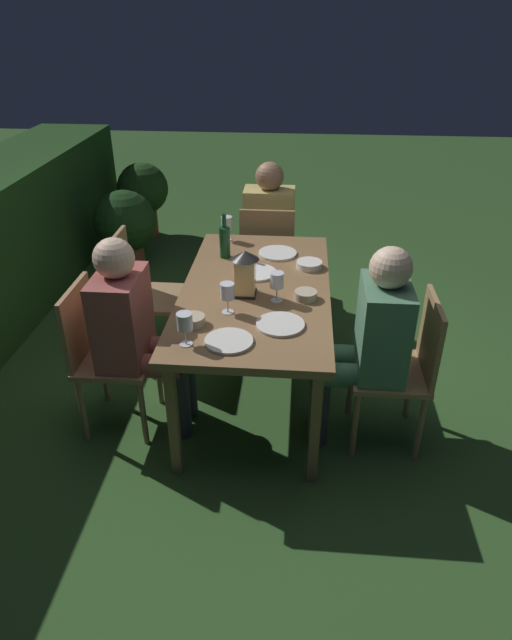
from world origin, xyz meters
TOP-DOWN VIEW (x-y plane):
  - ground_plane at (0.00, 0.00)m, footprint 16.00×16.00m
  - dining_table at (0.00, 0.00)m, footprint 1.63×0.85m
  - chair_side_left_a at (-0.37, -0.82)m, footprint 0.42×0.40m
  - person_in_green at (-0.37, -0.62)m, footprint 0.38×0.47m
  - chair_side_right_a at (-0.37, 0.82)m, footprint 0.42×0.40m
  - person_in_rust at (-0.37, 0.62)m, footprint 0.38×0.47m
  - chair_head_far at (1.06, 0.00)m, footprint 0.40×0.42m
  - person_in_mustard at (1.26, 0.00)m, footprint 0.48×0.38m
  - chair_side_right_b at (0.37, 0.82)m, footprint 0.42×0.40m
  - lantern_centerpiece at (-0.10, 0.05)m, footprint 0.15×0.15m
  - green_bottle_on_table at (0.42, 0.23)m, footprint 0.07×0.07m
  - wine_glass_a at (0.71, 0.26)m, footprint 0.08×0.08m
  - wine_glass_b at (-0.31, 0.12)m, footprint 0.08×0.08m
  - wine_glass_c at (-0.16, -0.13)m, footprint 0.08×0.08m
  - wine_glass_d at (-0.64, 0.28)m, footprint 0.08×0.08m
  - plate_a at (-0.42, -0.16)m, footprint 0.25×0.25m
  - plate_b at (0.18, 0.02)m, footprint 0.25×0.25m
  - plate_c at (0.49, -0.10)m, footprint 0.25×0.25m
  - plate_d at (-0.60, 0.08)m, footprint 0.24×0.24m
  - bowl_olives at (0.30, -0.31)m, footprint 0.16×0.16m
  - bowl_bread at (-0.12, -0.29)m, footprint 0.13×0.13m
  - bowl_salad at (-0.45, 0.28)m, footprint 0.12×0.12m
  - potted_plant_by_hedge at (1.73, 1.32)m, footprint 0.55×0.55m
  - potted_plant_corner at (2.61, 1.38)m, footprint 0.52×0.52m

SIDE VIEW (x-z plane):
  - ground_plane at x=0.00m, z-range 0.00..0.00m
  - potted_plant_by_hedge at x=1.73m, z-range 0.06..0.80m
  - potted_plant_corner at x=2.61m, z-range 0.08..0.84m
  - chair_side_left_a at x=-0.37m, z-range 0.05..0.92m
  - chair_side_right_a at x=-0.37m, z-range 0.05..0.92m
  - chair_head_far at x=1.06m, z-range 0.05..0.92m
  - chair_side_right_b at x=0.37m, z-range 0.05..0.92m
  - person_in_green at x=-0.37m, z-range 0.06..1.21m
  - person_in_rust at x=-0.37m, z-range 0.06..1.21m
  - person_in_mustard at x=1.26m, z-range 0.06..1.21m
  - dining_table at x=0.00m, z-range 0.31..1.03m
  - plate_a at x=-0.42m, z-range 0.73..0.74m
  - plate_b at x=0.18m, z-range 0.73..0.74m
  - plate_c at x=0.49m, z-range 0.73..0.74m
  - plate_d at x=-0.60m, z-range 0.73..0.74m
  - bowl_olives at x=0.30m, z-range 0.73..0.77m
  - bowl_bread at x=-0.12m, z-range 0.73..0.78m
  - bowl_salad at x=-0.45m, z-range 0.73..0.78m
  - green_bottle_on_table at x=0.42m, z-range 0.69..0.98m
  - wine_glass_a at x=0.71m, z-range 0.76..0.93m
  - wine_glass_b at x=-0.31m, z-range 0.76..0.93m
  - wine_glass_c at x=-0.16m, z-range 0.76..0.93m
  - wine_glass_d at x=-0.64m, z-range 0.76..0.93m
  - lantern_centerpiece at x=-0.10m, z-range 0.74..1.01m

